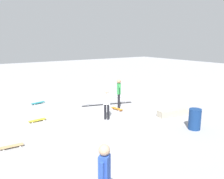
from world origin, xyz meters
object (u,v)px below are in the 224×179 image
Objects in this scene: bystander_blue_shirt at (105,178)px; loose_skateboard_yellow at (37,120)px; loose_skateboard_teal at (38,103)px; trash_bin at (195,119)px; grind_rail at (107,101)px; skateboard_main at (117,109)px; bystander_white_shirt at (107,102)px; skater_main at (119,92)px; loose_skateboard_natural at (12,146)px; skate_ledge at (174,112)px.

bystander_blue_shirt is 7.00m from loose_skateboard_yellow.
loose_skateboard_yellow is (0.95, 3.08, 0.00)m from loose_skateboard_teal.
trash_bin is (-5.35, 4.74, 0.38)m from loose_skateboard_yellow.
trash_bin is at bearing -18.75° from bystander_blue_shirt.
grind_rail is 3.72× the size of loose_skateboard_yellow.
loose_skateboard_yellow is at bearing -106.43° from skateboard_main.
bystander_white_shirt is at bearing 73.07° from grind_rail.
skateboard_main is 4.23m from loose_skateboard_yellow.
skater_main is 1.11× the size of bystander_white_shirt.
trash_bin is (-4.39, 7.82, 0.38)m from loose_skateboard_teal.
loose_skateboard_teal is (3.42, -2.42, -0.12)m from grind_rail.
grind_rail is at bearing -145.02° from skater_main.
skateboard_main is 4.34m from trash_bin.
bystander_white_shirt is 4.03m from trash_bin.
bystander_blue_shirt is at bearing 105.47° from loose_skateboard_natural.
loose_skateboard_teal and loose_skateboard_yellow have the same top height.
bystander_blue_shirt is at bearing -45.62° from skateboard_main.
grind_rail is at bearing -65.18° from skate_ledge.
skate_ledge is at bearing 29.23° from skateboard_main.
skateboard_main is 7.99m from bystander_blue_shirt.
skateboard_main is (0.24, 0.15, -0.89)m from skater_main.
skate_ledge is 7.68m from loose_skateboard_natural.
bystander_blue_shirt is (5.02, 6.49, 0.00)m from skater_main.
skateboard_main is 1.01× the size of loose_skateboard_yellow.
bystander_white_shirt is at bearing -24.32° from skate_ledge.
loose_skateboard_natural is at bearing 51.35° from loose_skateboard_yellow.
trash_bin reaches higher than loose_skateboard_teal.
skateboard_main is 0.91× the size of trash_bin.
skater_main is at bearing 114.08° from skateboard_main.
loose_skateboard_natural is (4.47, 0.68, -0.77)m from bystander_white_shirt.
bystander_blue_shirt reaches higher than loose_skateboard_natural.
skater_main is 2.02× the size of loose_skateboard_teal.
loose_skateboard_natural is at bearing 53.33° from bystander_white_shirt.
bystander_white_shirt reaches higher than loose_skateboard_teal.
bystander_blue_shirt is at bearing 101.57° from bystander_white_shirt.
bystander_white_shirt is 5.09m from loose_skateboard_teal.
bystander_white_shirt reaches higher than skateboard_main.
bystander_blue_shirt is 2.12× the size of loose_skateboard_natural.
loose_skateboard_yellow is 0.90× the size of trash_bin.
loose_skateboard_teal is 5.90m from loose_skateboard_natural.
loose_skateboard_yellow is (-0.59, -6.92, -0.90)m from bystander_blue_shirt.
grind_rail is at bearing -150.32° from loose_skateboard_natural.
bystander_white_shirt is at bearing 102.19° from loose_skateboard_teal.
grind_rail is 1.26m from skateboard_main.
skate_ledge reaches higher than loose_skateboard_yellow.
skateboard_main is 6.00m from loose_skateboard_natural.
skate_ledge is at bearing 150.12° from loose_skateboard_yellow.
skate_ledge is 2.17× the size of loose_skateboard_teal.
skate_ledge is 7.77m from bystander_blue_shirt.
skateboard_main is 1.01× the size of loose_skateboard_natural.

